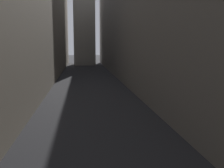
% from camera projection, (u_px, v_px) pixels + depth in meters
% --- Properties ---
extents(ground_plane, '(264.00, 264.00, 0.00)m').
position_uv_depth(ground_plane, '(89.00, 87.00, 39.16)').
color(ground_plane, '#232326').
extents(building_block_left, '(12.63, 108.00, 23.15)m').
position_uv_depth(building_block_left, '(5.00, 7.00, 38.11)').
color(building_block_left, '#756B5B').
rests_on(building_block_left, ground).
extents(building_block_right, '(10.96, 108.00, 21.60)m').
position_uv_depth(building_block_right, '(160.00, 15.00, 40.82)').
color(building_block_right, slate).
rests_on(building_block_right, ground).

